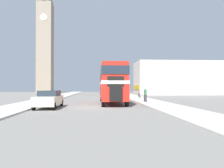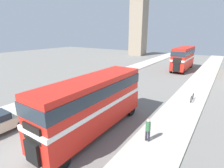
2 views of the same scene
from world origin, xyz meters
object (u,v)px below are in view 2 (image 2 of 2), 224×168
at_px(double_decker_bus, 93,101).
at_px(bicycle_on_pavement, 192,98).
at_px(bus_distant, 183,57).
at_px(pedestrian_walking, 148,129).

height_order(double_decker_bus, bicycle_on_pavement, double_decker_bus).
xyz_separation_m(bus_distant, bicycle_on_pavement, (4.89, -16.73, -2.18)).
height_order(pedestrian_walking, bicycle_on_pavement, pedestrian_walking).
height_order(double_decker_bus, bus_distant, bus_distant).
relative_size(double_decker_bus, bicycle_on_pavement, 5.76).
xyz_separation_m(bus_distant, pedestrian_walking, (3.74, -26.30, -1.61)).
bearing_deg(bicycle_on_pavement, bus_distant, 106.29).
bearing_deg(pedestrian_walking, bicycle_on_pavement, 83.15).
xyz_separation_m(double_decker_bus, pedestrian_walking, (4.00, 0.93, -1.46)).
distance_m(bus_distant, pedestrian_walking, 26.61).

